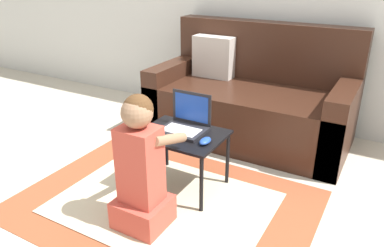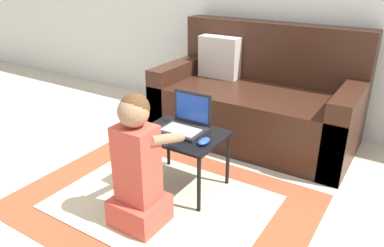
% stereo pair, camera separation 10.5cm
% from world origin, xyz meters
% --- Properties ---
extents(ground_plane, '(16.00, 16.00, 0.00)m').
position_xyz_m(ground_plane, '(0.00, 0.00, 0.00)').
color(ground_plane, beige).
extents(area_rug, '(1.78, 1.31, 0.01)m').
position_xyz_m(area_rug, '(-0.09, -0.22, 0.00)').
color(area_rug, '#9E4C2D').
rests_on(area_rug, ground_plane).
extents(couch, '(1.61, 0.82, 0.94)m').
position_xyz_m(couch, '(-0.01, 1.00, 0.32)').
color(couch, '#381E14').
rests_on(couch, ground_plane).
extents(laptop_desk, '(0.53, 0.41, 0.39)m').
position_xyz_m(laptop_desk, '(-0.09, 0.01, 0.35)').
color(laptop_desk, black).
rests_on(laptop_desk, ground_plane).
extents(laptop, '(0.28, 0.23, 0.24)m').
position_xyz_m(laptop, '(-0.10, 0.06, 0.43)').
color(laptop, '#232328').
rests_on(laptop, laptop_desk).
extents(computer_mouse, '(0.06, 0.10, 0.03)m').
position_xyz_m(computer_mouse, '(0.10, -0.05, 0.41)').
color(computer_mouse, '#234CB2').
rests_on(computer_mouse, laptop_desk).
extents(person_seated, '(0.28, 0.42, 0.79)m').
position_xyz_m(person_seated, '(-0.08, -0.44, 0.36)').
color(person_seated, '#CC4C3D').
rests_on(person_seated, ground_plane).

